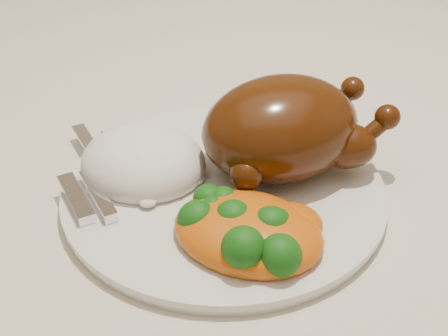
{
  "coord_description": "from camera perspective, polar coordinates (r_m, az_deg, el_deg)",
  "views": [
    {
      "loc": [
        -0.05,
        -0.58,
        1.11
      ],
      "look_at": [
        -0.06,
        -0.13,
        0.8
      ],
      "focal_mm": 50.0,
      "sensor_mm": 36.0,
      "label": 1
    }
  ],
  "objects": [
    {
      "name": "mac_and_cheese",
      "position": [
        0.49,
        2.33,
        -5.67
      ],
      "size": [
        0.15,
        0.13,
        0.05
      ],
      "rotation": [
        0.0,
        0.0,
        -0.4
      ],
      "color": "#D35D0D",
      "rests_on": "dinner_plate"
    },
    {
      "name": "tablecloth",
      "position": [
        0.69,
        4.97,
        1.92
      ],
      "size": [
        1.73,
        1.03,
        0.18
      ],
      "color": "beige",
      "rests_on": "dining_table"
    },
    {
      "name": "cutlery",
      "position": [
        0.57,
        -12.0,
        -1.19
      ],
      "size": [
        0.07,
        0.16,
        0.01
      ],
      "rotation": [
        0.0,
        0.0,
        0.5
      ],
      "color": "silver",
      "rests_on": "dinner_plate"
    },
    {
      "name": "roast_chicken",
      "position": [
        0.56,
        5.59,
        3.68
      ],
      "size": [
        0.19,
        0.16,
        0.09
      ],
      "rotation": [
        0.0,
        0.0,
        0.4
      ],
      "color": "#411E06",
      "rests_on": "dinner_plate"
    },
    {
      "name": "dinner_plate",
      "position": [
        0.56,
        0.0,
        -2.2
      ],
      "size": [
        0.3,
        0.3,
        0.01
      ],
      "primitive_type": "cylinder",
      "rotation": [
        0.0,
        0.0,
        0.06
      ],
      "color": "silver",
      "rests_on": "tablecloth"
    },
    {
      "name": "dining_table",
      "position": [
        0.73,
        4.69,
        -2.92
      ],
      "size": [
        1.6,
        0.9,
        0.76
      ],
      "color": "brown",
      "rests_on": "floor"
    },
    {
      "name": "rice_mound",
      "position": [
        0.57,
        -7.38,
        0.45
      ],
      "size": [
        0.14,
        0.14,
        0.06
      ],
      "rotation": [
        0.0,
        0.0,
        -0.33
      ],
      "color": "white",
      "rests_on": "dinner_plate"
    }
  ]
}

